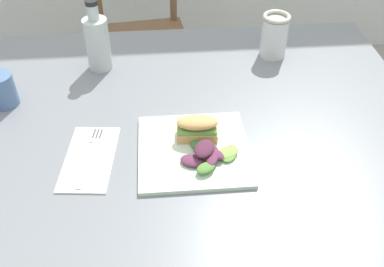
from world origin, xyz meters
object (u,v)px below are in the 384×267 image
(bottle_cold_brew, at_px, (98,45))
(cup_extra_side, at_px, (2,90))
(dining_table, at_px, (181,166))
(sandwich_half_front, at_px, (197,128))
(chair_wooden_far, at_px, (142,37))
(fork_on_napkin, at_px, (91,152))
(plate_lunch, at_px, (193,150))
(mason_jar_iced_tea, at_px, (274,37))

(bottle_cold_brew, height_order, cup_extra_side, bottle_cold_brew)
(dining_table, relative_size, cup_extra_side, 14.37)
(bottle_cold_brew, relative_size, cup_extra_side, 2.36)
(dining_table, height_order, sandwich_half_front, sandwich_half_front)
(chair_wooden_far, xyz_separation_m, bottle_cold_brew, (-0.09, -0.70, 0.36))
(chair_wooden_far, relative_size, cup_extra_side, 10.26)
(chair_wooden_far, distance_m, cup_extra_side, 0.97)
(sandwich_half_front, xyz_separation_m, fork_on_napkin, (-0.24, -0.02, -0.03))
(dining_table, distance_m, bottle_cold_brew, 0.41)
(plate_lunch, relative_size, bottle_cold_brew, 1.22)
(dining_table, distance_m, sandwich_half_front, 0.16)
(sandwich_half_front, relative_size, bottle_cold_brew, 0.48)
(fork_on_napkin, distance_m, mason_jar_iced_tea, 0.63)
(chair_wooden_far, bearing_deg, cup_extra_side, -110.32)
(cup_extra_side, bearing_deg, mason_jar_iced_tea, 13.95)
(chair_wooden_far, distance_m, bottle_cold_brew, 0.80)
(sandwich_half_front, distance_m, mason_jar_iced_tea, 0.44)
(sandwich_half_front, xyz_separation_m, cup_extra_side, (-0.47, 0.18, 0.00))
(dining_table, distance_m, cup_extra_side, 0.48)
(bottle_cold_brew, distance_m, mason_jar_iced_tea, 0.50)
(plate_lunch, relative_size, mason_jar_iced_tea, 1.93)
(mason_jar_iced_tea, height_order, cup_extra_side, mason_jar_iced_tea)
(chair_wooden_far, height_order, plate_lunch, chair_wooden_far)
(sandwich_half_front, bearing_deg, cup_extra_side, 159.05)
(bottle_cold_brew, bearing_deg, cup_extra_side, -145.94)
(plate_lunch, bearing_deg, mason_jar_iced_tea, 56.14)
(bottle_cold_brew, height_order, mason_jar_iced_tea, bottle_cold_brew)
(dining_table, height_order, plate_lunch, plate_lunch)
(sandwich_half_front, xyz_separation_m, bottle_cold_brew, (-0.24, 0.33, 0.03))
(dining_table, xyz_separation_m, mason_jar_iced_tea, (0.29, 0.32, 0.17))
(sandwich_half_front, bearing_deg, mason_jar_iced_tea, 54.65)
(dining_table, height_order, fork_on_napkin, fork_on_napkin)
(chair_wooden_far, bearing_deg, sandwich_half_front, -81.67)
(dining_table, distance_m, fork_on_napkin, 0.24)
(sandwich_half_front, bearing_deg, dining_table, 136.64)
(sandwich_half_front, bearing_deg, fork_on_napkin, -174.27)
(plate_lunch, bearing_deg, fork_on_napkin, 176.49)
(fork_on_napkin, bearing_deg, plate_lunch, -3.51)
(plate_lunch, distance_m, fork_on_napkin, 0.23)
(chair_wooden_far, relative_size, mason_jar_iced_tea, 6.87)
(dining_table, xyz_separation_m, chair_wooden_far, (-0.11, 1.00, -0.18))
(bottle_cold_brew, xyz_separation_m, cup_extra_side, (-0.23, -0.15, -0.03))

